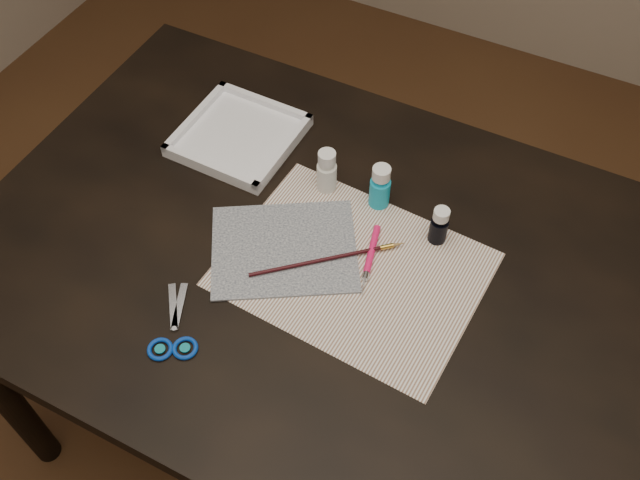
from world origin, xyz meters
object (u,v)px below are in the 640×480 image
at_px(paint_bottle_white, 327,171).
at_px(paint_bottle_cyan, 380,186).
at_px(canvas, 284,249).
at_px(palette_tray, 239,135).
at_px(paper, 353,269).
at_px(paint_bottle_navy, 439,225).
at_px(scissors, 171,321).

height_order(paint_bottle_white, paint_bottle_cyan, paint_bottle_cyan).
xyz_separation_m(canvas, palette_tray, (-0.22, 0.21, 0.01)).
distance_m(paper, canvas, 0.13).
relative_size(canvas, paint_bottle_white, 2.77).
bearing_deg(paint_bottle_navy, palette_tray, 172.91).
bearing_deg(paper, scissors, -133.66).
distance_m(paint_bottle_cyan, scissors, 0.46).
relative_size(paper, paint_bottle_navy, 5.46).
bearing_deg(canvas, palette_tray, 136.65).
distance_m(canvas, paint_bottle_cyan, 0.22).
height_order(canvas, palette_tray, palette_tray).
xyz_separation_m(canvas, scissors, (-0.10, -0.22, 0.00)).
relative_size(canvas, scissors, 1.56).
height_order(canvas, paint_bottle_navy, paint_bottle_navy).
bearing_deg(scissors, paper, -80.32).
xyz_separation_m(paint_bottle_cyan, paint_bottle_navy, (0.13, -0.03, -0.01)).
bearing_deg(paint_bottle_navy, paper, -129.25).
bearing_deg(scissors, palette_tray, -20.81).
height_order(paint_bottle_cyan, scissors, paint_bottle_cyan).
bearing_deg(paint_bottle_white, paint_bottle_navy, -5.34).
relative_size(paint_bottle_navy, palette_tray, 0.36).
distance_m(paint_bottle_white, scissors, 0.41).
bearing_deg(palette_tray, scissors, -74.15).
xyz_separation_m(paint_bottle_white, paint_bottle_cyan, (0.11, 0.01, 0.00)).
height_order(paper, palette_tray, palette_tray).
bearing_deg(palette_tray, canvas, -43.35).
distance_m(paper, paint_bottle_navy, 0.18).
xyz_separation_m(paint_bottle_cyan, palette_tray, (-0.33, 0.03, -0.03)).
relative_size(paper, scissors, 2.64).
relative_size(scissors, palette_tray, 0.75).
height_order(paper, paint_bottle_navy, paint_bottle_navy).
bearing_deg(paint_bottle_white, paper, -49.69).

